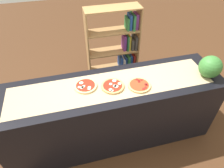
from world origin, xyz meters
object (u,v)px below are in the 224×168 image
watermelon (210,67)px  bookshelf (120,53)px  pizza_mozzarella_1 (113,86)px  pizza_mozzarella_0 (86,86)px  pizza_pepperoni_2 (139,85)px

watermelon → bookshelf: bookshelf is taller
pizza_mozzarella_1 → bookshelf: size_ratio=0.18×
pizza_mozzarella_0 → pizza_pepperoni_2: same height
pizza_mozzarella_1 → pizza_pepperoni_2: bearing=-12.0°
bookshelf → watermelon: bearing=-58.3°
watermelon → pizza_mozzarella_1: bearing=175.6°
pizza_mozzarella_0 → pizza_pepperoni_2: (0.59, -0.14, 0.00)m
pizza_pepperoni_2 → watermelon: watermelon is taller
watermelon → pizza_pepperoni_2: bearing=178.2°
pizza_pepperoni_2 → bookshelf: bookshelf is taller
pizza_mozzarella_0 → watermelon: (1.44, -0.17, 0.12)m
watermelon → bookshelf: size_ratio=0.18×
pizza_mozzarella_1 → pizza_pepperoni_2: pizza_mozzarella_1 is taller
pizza_pepperoni_2 → pizza_mozzarella_1: bearing=168.0°
watermelon → bookshelf: 1.47m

